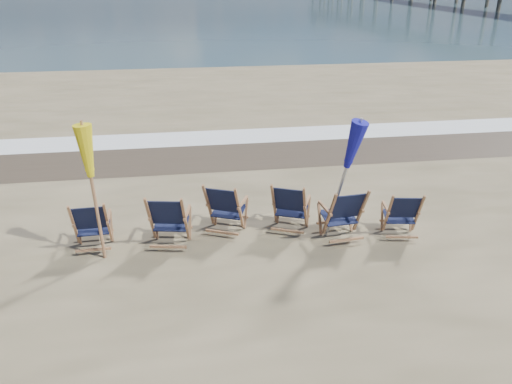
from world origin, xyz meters
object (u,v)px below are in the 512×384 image
at_px(beach_chair_4, 361,213).
at_px(beach_chair_5, 418,215).
at_px(beach_chair_2, 239,211).
at_px(umbrella_blue, 343,148).
at_px(beach_chair_1, 185,222).
at_px(beach_chair_3, 305,210).
at_px(umbrella_yellow, 89,159).
at_px(beach_chair_0, 108,225).

xyz_separation_m(beach_chair_4, beach_chair_5, (1.03, -0.12, -0.06)).
bearing_deg(beach_chair_2, beach_chair_5, -166.28).
distance_m(beach_chair_5, umbrella_blue, 1.92).
xyz_separation_m(beach_chair_1, beach_chair_3, (2.17, 0.21, -0.02)).
height_order(beach_chair_3, umbrella_yellow, umbrella_yellow).
distance_m(beach_chair_3, umbrella_yellow, 3.83).
height_order(beach_chair_3, beach_chair_4, beach_chair_4).
height_order(beach_chair_1, beach_chair_2, beach_chair_1).
bearing_deg(beach_chair_0, beach_chair_2, -178.21).
distance_m(beach_chair_1, umbrella_yellow, 1.90).
distance_m(beach_chair_4, beach_chair_5, 1.04).
height_order(beach_chair_0, beach_chair_2, beach_chair_2).
bearing_deg(umbrella_blue, umbrella_yellow, -179.23).
bearing_deg(beach_chair_3, umbrella_blue, -177.96).
bearing_deg(beach_chair_3, beach_chair_4, -175.67).
bearing_deg(beach_chair_3, beach_chair_5, -169.17).
bearing_deg(beach_chair_4, beach_chair_2, -17.49).
bearing_deg(umbrella_yellow, beach_chair_2, 9.24).
distance_m(beach_chair_3, beach_chair_4, 1.01).
relative_size(beach_chair_0, beach_chair_4, 0.92).
relative_size(beach_chair_5, umbrella_yellow, 0.41).
xyz_separation_m(beach_chair_2, umbrella_blue, (1.76, -0.34, 1.23)).
bearing_deg(umbrella_blue, beach_chair_5, -9.09).
xyz_separation_m(beach_chair_4, umbrella_yellow, (-4.56, 0.05, 1.25)).
bearing_deg(beach_chair_2, beach_chair_4, -167.95).
bearing_deg(umbrella_yellow, umbrella_blue, 0.77).
xyz_separation_m(beach_chair_1, beach_chair_2, (0.98, 0.32, -0.01)).
height_order(beach_chair_3, beach_chair_5, beach_chair_3).
bearing_deg(beach_chair_1, umbrella_yellow, 13.40).
bearing_deg(beach_chair_0, beach_chair_4, 174.14).
relative_size(beach_chair_0, beach_chair_5, 1.04).
xyz_separation_m(umbrella_yellow, umbrella_blue, (4.17, 0.06, -0.03)).
distance_m(beach_chair_2, umbrella_yellow, 2.75).
distance_m(beach_chair_1, beach_chair_2, 1.03).
height_order(beach_chair_1, umbrella_blue, umbrella_blue).
distance_m(beach_chair_5, umbrella_yellow, 5.74).
bearing_deg(beach_chair_0, umbrella_blue, 175.32).
bearing_deg(beach_chair_0, beach_chair_1, 170.97).
height_order(beach_chair_0, beach_chair_3, beach_chair_3).
bearing_deg(beach_chair_3, umbrella_yellow, 28.10).
bearing_deg(umbrella_blue, beach_chair_4, -15.82).
bearing_deg(beach_chair_1, umbrella_blue, -169.89).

